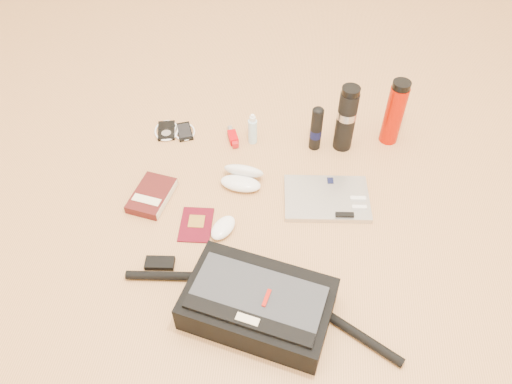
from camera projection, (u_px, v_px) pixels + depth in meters
The scene contains 14 objects.
ground at pixel (255, 232), 1.61m from camera, with size 4.00×4.00×0.00m, color tan.
messenger_bag at pixel (257, 303), 1.38m from camera, with size 0.81×0.34×0.11m.
laptop at pixel (327, 198), 1.70m from camera, with size 0.30×0.22×0.03m.
book at pixel (152, 196), 1.70m from camera, with size 0.15×0.20×0.03m.
passport at pixel (196, 224), 1.63m from camera, with size 0.11×0.15×0.01m.
mouse at pixel (223, 228), 1.61m from camera, with size 0.10×0.12×0.03m.
sunglasses_case at pixel (242, 177), 1.74m from camera, with size 0.16×0.14×0.08m.
ipod at pixel (167, 131), 1.94m from camera, with size 0.11×0.12×0.01m.
phone at pixel (184, 131), 1.94m from camera, with size 0.11×0.12×0.01m.
inhaler at pixel (233, 137), 1.90m from camera, with size 0.06×0.11×0.03m.
spray_bottle at pixel (253, 130), 1.86m from camera, with size 0.04×0.04×0.13m.
aerosol_can at pixel (316, 128), 1.82m from camera, with size 0.04×0.04×0.18m.
thermos_black at pixel (346, 118), 1.79m from camera, with size 0.07×0.07×0.27m.
thermos_red at pixel (395, 113), 1.82m from camera, with size 0.07×0.07×0.26m.
Camera 1 is at (0.10, -0.98, 1.29)m, focal length 35.00 mm.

